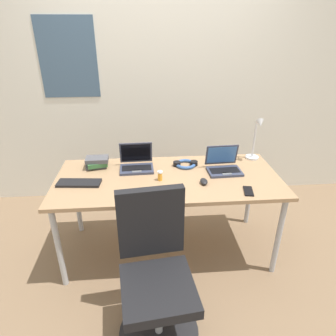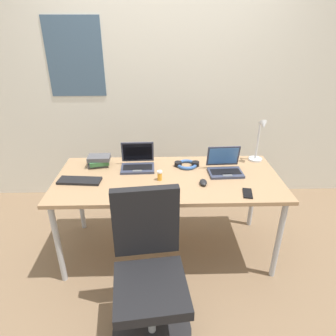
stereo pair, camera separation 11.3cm
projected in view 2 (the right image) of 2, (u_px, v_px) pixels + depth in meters
ground_plane at (168, 248)px, 2.70m from camera, size 12.00×12.00×0.00m
wall_back at (165, 82)px, 3.12m from camera, size 6.00×0.13×2.60m
desk at (168, 183)px, 2.40m from camera, size 1.80×0.80×0.74m
desk_lamp at (259, 141)px, 2.56m from camera, size 0.12×0.18×0.40m
laptop_back_left at (225, 167)px, 2.44m from camera, size 0.28×0.24×0.20m
laptop_front_left at (138, 163)px, 2.51m from camera, size 0.29×0.24×0.21m
external_keyboard at (80, 181)px, 2.30m from camera, size 0.34×0.15×0.02m
computer_mouse at (203, 182)px, 2.26m from camera, size 0.06×0.10×0.03m
cell_phone at (248, 193)px, 2.14m from camera, size 0.09×0.15×0.01m
headphones at (187, 164)px, 2.55m from camera, size 0.21×0.18×0.04m
pill_bottle at (160, 175)px, 2.31m from camera, size 0.04×0.04×0.08m
book_stack at (99, 160)px, 2.55m from camera, size 0.21×0.19×0.09m
office_chair at (150, 281)px, 1.85m from camera, size 0.52×0.56×0.97m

